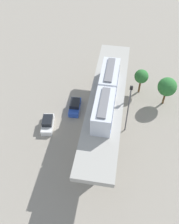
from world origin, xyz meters
The scene contains 8 objects.
ground_plane centered at (0.00, 0.00, 0.00)m, with size 120.00×120.00×0.00m, color gray.
viaduct centered at (0.00, 0.00, 5.42)m, with size 5.20×28.00×7.14m.
train centered at (0.00, -0.77, 8.68)m, with size 2.64×13.55×3.24m.
parked_car_blue centered at (-5.87, 3.44, 0.74)m, with size 2.06×4.30×1.76m.
parked_car_white centered at (-9.56, -1.29, 0.74)m, with size 2.37×4.41×1.76m.
tree_near_viaduct centered at (9.82, 7.62, 4.01)m, with size 3.33×3.33×5.70m.
tree_mid_lot centered at (5.32, 10.01, 3.77)m, with size 2.56×2.56×5.11m.
signal_post centered at (3.40, 0.12, 5.39)m, with size 0.44×0.28×9.74m.
Camera 1 is at (2.11, -28.32, 34.30)m, focal length 41.93 mm.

